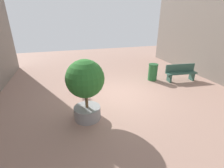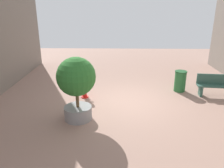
% 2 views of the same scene
% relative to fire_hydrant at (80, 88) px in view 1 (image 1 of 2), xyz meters
% --- Properties ---
extents(ground_plane, '(23.40, 23.40, 0.00)m').
position_rel_fire_hydrant_xyz_m(ground_plane, '(-1.86, 0.39, -0.41)').
color(ground_plane, '#9E7A6B').
extents(fire_hydrant, '(0.41, 0.38, 0.82)m').
position_rel_fire_hydrant_xyz_m(fire_hydrant, '(0.00, 0.00, 0.00)').
color(fire_hydrant, red).
rests_on(fire_hydrant, ground_plane).
extents(bench_near, '(1.83, 0.61, 0.95)m').
position_rel_fire_hydrant_xyz_m(bench_near, '(-5.79, -0.34, 0.09)').
color(bench_near, '#33594C').
rests_on(bench_near, ground_plane).
extents(planter_tree, '(1.31, 1.31, 2.22)m').
position_rel_fire_hydrant_xyz_m(planter_tree, '(-0.04, 1.92, 0.94)').
color(planter_tree, gray).
rests_on(planter_tree, ground_plane).
extents(trash_bin, '(0.54, 0.54, 0.96)m').
position_rel_fire_hydrant_xyz_m(trash_bin, '(-4.29, -0.86, 0.07)').
color(trash_bin, '#266633').
rests_on(trash_bin, ground_plane).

